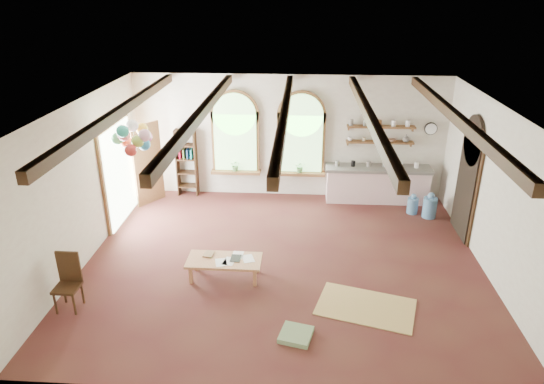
# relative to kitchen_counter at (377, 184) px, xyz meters

# --- Properties ---
(floor) EXTENTS (8.00, 8.00, 0.00)m
(floor) POSITION_rel_kitchen_counter_xyz_m (-2.30, -3.20, -0.48)
(floor) COLOR #532B22
(floor) RESTS_ON ground
(ceiling_beams) EXTENTS (6.20, 6.80, 0.18)m
(ceiling_beams) POSITION_rel_kitchen_counter_xyz_m (-2.30, -3.20, 2.62)
(ceiling_beams) COLOR #3C2513
(ceiling_beams) RESTS_ON ceiling
(window_left) EXTENTS (1.30, 0.28, 2.20)m
(window_left) POSITION_rel_kitchen_counter_xyz_m (-3.70, 0.23, 1.16)
(window_left) COLOR brown
(window_left) RESTS_ON floor
(window_right) EXTENTS (1.30, 0.28, 2.20)m
(window_right) POSITION_rel_kitchen_counter_xyz_m (-2.00, 0.23, 1.16)
(window_right) COLOR brown
(window_right) RESTS_ON floor
(left_doorway) EXTENTS (0.10, 1.90, 2.50)m
(left_doorway) POSITION_rel_kitchen_counter_xyz_m (-6.25, -1.40, 0.67)
(left_doorway) COLOR brown
(left_doorway) RESTS_ON floor
(right_doorway) EXTENTS (0.10, 1.30, 2.40)m
(right_doorway) POSITION_rel_kitchen_counter_xyz_m (1.65, -1.70, 0.62)
(right_doorway) COLOR black
(right_doorway) RESTS_ON floor
(kitchen_counter) EXTENTS (2.68, 0.62, 0.94)m
(kitchen_counter) POSITION_rel_kitchen_counter_xyz_m (0.00, 0.00, 0.00)
(kitchen_counter) COLOR #FFD8DA
(kitchen_counter) RESTS_ON floor
(wall_shelf_lower) EXTENTS (1.70, 0.24, 0.04)m
(wall_shelf_lower) POSITION_rel_kitchen_counter_xyz_m (0.00, 0.18, 1.07)
(wall_shelf_lower) COLOR brown
(wall_shelf_lower) RESTS_ON wall_back
(wall_shelf_upper) EXTENTS (1.70, 0.24, 0.04)m
(wall_shelf_upper) POSITION_rel_kitchen_counter_xyz_m (0.00, 0.18, 1.47)
(wall_shelf_upper) COLOR brown
(wall_shelf_upper) RESTS_ON wall_back
(wall_clock) EXTENTS (0.32, 0.04, 0.32)m
(wall_clock) POSITION_rel_kitchen_counter_xyz_m (1.25, 0.25, 1.42)
(wall_clock) COLOR black
(wall_clock) RESTS_ON wall_back
(bookshelf) EXTENTS (0.53, 0.32, 1.80)m
(bookshelf) POSITION_rel_kitchen_counter_xyz_m (-5.00, 0.12, 0.42)
(bookshelf) COLOR #3C2513
(bookshelf) RESTS_ON floor
(coffee_table) EXTENTS (1.42, 0.66, 0.40)m
(coffee_table) POSITION_rel_kitchen_counter_xyz_m (-3.40, -3.86, -0.12)
(coffee_table) COLOR tan
(coffee_table) RESTS_ON floor
(side_chair) EXTENTS (0.41, 0.41, 1.03)m
(side_chair) POSITION_rel_kitchen_counter_xyz_m (-5.95, -4.98, -0.18)
(side_chair) COLOR #3C2513
(side_chair) RESTS_ON floor
(floor_mat) EXTENTS (1.88, 1.45, 0.02)m
(floor_mat) POSITION_rel_kitchen_counter_xyz_m (-0.78, -4.64, -0.47)
(floor_mat) COLOR tan
(floor_mat) RESTS_ON floor
(floor_cushion) EXTENTS (0.60, 0.60, 0.09)m
(floor_cushion) POSITION_rel_kitchen_counter_xyz_m (-1.99, -5.50, -0.43)
(floor_cushion) COLOR #708B60
(floor_cushion) RESTS_ON floor
(water_jug_a) EXTENTS (0.27, 0.27, 0.51)m
(water_jug_a) POSITION_rel_kitchen_counter_xyz_m (0.80, -0.70, -0.25)
(water_jug_a) COLOR #5283B0
(water_jug_a) RESTS_ON floor
(water_jug_b) EXTENTS (0.33, 0.33, 0.64)m
(water_jug_b) POSITION_rel_kitchen_counter_xyz_m (1.16, -0.90, -0.20)
(water_jug_b) COLOR #5283B0
(water_jug_b) RESTS_ON floor
(balloon_cluster) EXTENTS (0.88, 0.98, 1.16)m
(balloon_cluster) POSITION_rel_kitchen_counter_xyz_m (-5.44, -2.36, 1.86)
(balloon_cluster) COLOR white
(balloon_cluster) RESTS_ON floor
(table_book) EXTENTS (0.23, 0.29, 0.02)m
(table_book) POSITION_rel_kitchen_counter_xyz_m (-3.81, -3.68, -0.06)
(table_book) COLOR olive
(table_book) RESTS_ON coffee_table
(tablet) EXTENTS (0.19, 0.28, 0.01)m
(tablet) POSITION_rel_kitchen_counter_xyz_m (-3.18, -3.82, -0.07)
(tablet) COLOR black
(tablet) RESTS_ON coffee_table
(potted_plant_left) EXTENTS (0.27, 0.23, 0.30)m
(potted_plant_left) POSITION_rel_kitchen_counter_xyz_m (-3.70, 0.12, 0.37)
(potted_plant_left) COLOR #598C4C
(potted_plant_left) RESTS_ON window_left
(potted_plant_right) EXTENTS (0.27, 0.23, 0.30)m
(potted_plant_right) POSITION_rel_kitchen_counter_xyz_m (-2.00, 0.12, 0.37)
(potted_plant_right) COLOR #598C4C
(potted_plant_right) RESTS_ON window_right
(shelf_cup_a) EXTENTS (0.12, 0.10, 0.10)m
(shelf_cup_a) POSITION_rel_kitchen_counter_xyz_m (-0.75, 0.18, 1.14)
(shelf_cup_a) COLOR white
(shelf_cup_a) RESTS_ON wall_shelf_lower
(shelf_cup_b) EXTENTS (0.10, 0.10, 0.09)m
(shelf_cup_b) POSITION_rel_kitchen_counter_xyz_m (-0.40, 0.18, 1.14)
(shelf_cup_b) COLOR beige
(shelf_cup_b) RESTS_ON wall_shelf_lower
(shelf_bowl_a) EXTENTS (0.22, 0.22, 0.05)m
(shelf_bowl_a) POSITION_rel_kitchen_counter_xyz_m (-0.05, 0.18, 1.12)
(shelf_bowl_a) COLOR beige
(shelf_bowl_a) RESTS_ON wall_shelf_lower
(shelf_bowl_b) EXTENTS (0.20, 0.20, 0.06)m
(shelf_bowl_b) POSITION_rel_kitchen_counter_xyz_m (0.30, 0.18, 1.12)
(shelf_bowl_b) COLOR #8C664C
(shelf_bowl_b) RESTS_ON wall_shelf_lower
(shelf_vase) EXTENTS (0.18, 0.18, 0.19)m
(shelf_vase) POSITION_rel_kitchen_counter_xyz_m (0.65, 0.18, 1.19)
(shelf_vase) COLOR slate
(shelf_vase) RESTS_ON wall_shelf_lower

